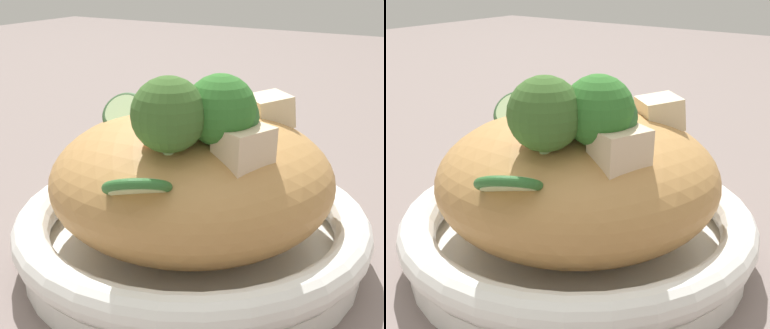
{
  "view_description": "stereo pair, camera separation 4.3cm",
  "coord_description": "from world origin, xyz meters",
  "views": [
    {
      "loc": [
        -0.34,
        -0.2,
        0.23
      ],
      "look_at": [
        0.0,
        0.0,
        0.08
      ],
      "focal_mm": 50.45,
      "sensor_mm": 36.0,
      "label": 1
    },
    {
      "loc": [
        -0.32,
        -0.24,
        0.23
      ],
      "look_at": [
        0.0,
        0.0,
        0.08
      ],
      "focal_mm": 50.45,
      "sensor_mm": 36.0,
      "label": 2
    }
  ],
  "objects": [
    {
      "name": "carrot_coins",
      "position": [
        0.01,
        0.02,
        0.12
      ],
      "size": [
        0.16,
        0.12,
        0.04
      ],
      "color": "orange",
      "rests_on": "serving_bowl"
    },
    {
      "name": "broccoli_florets",
      "position": [
        -0.04,
        -0.03,
        0.14
      ],
      "size": [
        0.09,
        0.09,
        0.06
      ],
      "color": "#98BA77",
      "rests_on": "serving_bowl"
    },
    {
      "name": "chicken_chunks",
      "position": [
        0.01,
        -0.05,
        0.12
      ],
      "size": [
        0.14,
        0.06,
        0.03
      ],
      "color": "beige",
      "rests_on": "serving_bowl"
    },
    {
      "name": "serving_bowl",
      "position": [
        0.0,
        0.0,
        0.02
      ],
      "size": [
        0.29,
        0.29,
        0.05
      ],
      "color": "white",
      "rests_on": "ground_plane"
    },
    {
      "name": "ground_plane",
      "position": [
        0.0,
        0.0,
        0.0
      ],
      "size": [
        3.0,
        3.0,
        0.0
      ],
      "primitive_type": "plane",
      "color": "slate"
    },
    {
      "name": "zucchini_slices",
      "position": [
        -0.04,
        0.01,
        0.12
      ],
      "size": [
        0.14,
        0.13,
        0.05
      ],
      "color": "#C1E2A0",
      "rests_on": "serving_bowl"
    },
    {
      "name": "noodle_heap",
      "position": [
        0.0,
        -0.0,
        0.07
      ],
      "size": [
        0.22,
        0.22,
        0.11
      ],
      "color": "#B78549",
      "rests_on": "serving_bowl"
    }
  ]
}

